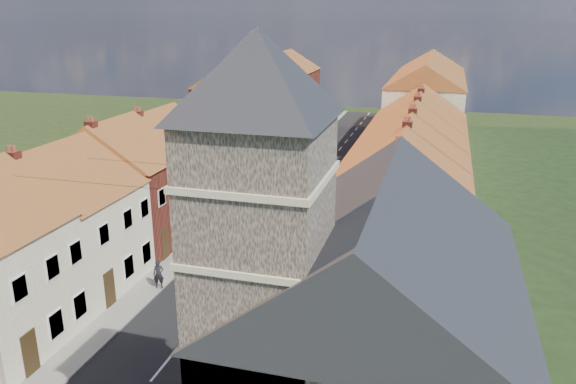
{
  "coord_description": "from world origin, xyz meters",
  "views": [
    {
      "loc": [
        11.47,
        -13.41,
        15.58
      ],
      "look_at": [
        1.44,
        22.23,
        3.5
      ],
      "focal_mm": 35.0,
      "sensor_mm": 36.0,
      "label": 1
    }
  ],
  "objects_px": {
    "pedestrian_right": "(266,315)",
    "car_distant_b": "(368,144)",
    "pedestrian_left": "(159,274)",
    "church": "(362,312)",
    "lamppost": "(205,195)",
    "car_mid": "(265,196)",
    "car_distant": "(322,134)",
    "car_far": "(308,160)"
  },
  "relations": [
    {
      "from": "church",
      "to": "car_mid",
      "type": "relative_size",
      "value": 3.67
    },
    {
      "from": "car_distant",
      "to": "car_distant_b",
      "type": "relative_size",
      "value": 1.03
    },
    {
      "from": "pedestrian_left",
      "to": "car_distant_b",
      "type": "relative_size",
      "value": 0.39
    },
    {
      "from": "pedestrian_right",
      "to": "church",
      "type": "bearing_deg",
      "value": 137.2
    },
    {
      "from": "car_mid",
      "to": "pedestrian_left",
      "type": "height_order",
      "value": "pedestrian_left"
    },
    {
      "from": "church",
      "to": "car_distant_b",
      "type": "xyz_separation_m",
      "value": [
        -6.19,
        47.25,
        -5.26
      ]
    },
    {
      "from": "car_distant",
      "to": "pedestrian_left",
      "type": "relative_size",
      "value": 2.63
    },
    {
      "from": "car_mid",
      "to": "car_distant_b",
      "type": "relative_size",
      "value": 0.94
    },
    {
      "from": "church",
      "to": "pedestrian_left",
      "type": "height_order",
      "value": "church"
    },
    {
      "from": "car_mid",
      "to": "car_distant_b",
      "type": "xyz_separation_m",
      "value": [
        5.62,
        21.68,
        -0.07
      ]
    },
    {
      "from": "car_distant",
      "to": "pedestrian_left",
      "type": "height_order",
      "value": "pedestrian_left"
    },
    {
      "from": "church",
      "to": "car_distant",
      "type": "bearing_deg",
      "value": 103.76
    },
    {
      "from": "pedestrian_right",
      "to": "car_distant_b",
      "type": "height_order",
      "value": "pedestrian_right"
    },
    {
      "from": "pedestrian_right",
      "to": "lamppost",
      "type": "bearing_deg",
      "value": -45.07
    },
    {
      "from": "pedestrian_right",
      "to": "car_distant",
      "type": "bearing_deg",
      "value": -73.6
    },
    {
      "from": "church",
      "to": "lamppost",
      "type": "distance_m",
      "value": 21.38
    },
    {
      "from": "pedestrian_right",
      "to": "car_distant_b",
      "type": "xyz_separation_m",
      "value": [
        -0.53,
        40.42,
        -0.42
      ]
    },
    {
      "from": "car_far",
      "to": "pedestrian_left",
      "type": "height_order",
      "value": "pedestrian_left"
    },
    {
      "from": "car_far",
      "to": "car_distant_b",
      "type": "relative_size",
      "value": 1.08
    },
    {
      "from": "church",
      "to": "car_mid",
      "type": "xyz_separation_m",
      "value": [
        -11.81,
        25.57,
        -5.19
      ]
    },
    {
      "from": "lamppost",
      "to": "car_far",
      "type": "relative_size",
      "value": 1.26
    },
    {
      "from": "lamppost",
      "to": "church",
      "type": "bearing_deg",
      "value": -51.7
    },
    {
      "from": "car_distant",
      "to": "pedestrian_right",
      "type": "height_order",
      "value": "pedestrian_right"
    },
    {
      "from": "lamppost",
      "to": "car_mid",
      "type": "height_order",
      "value": "lamppost"
    },
    {
      "from": "lamppost",
      "to": "pedestrian_right",
      "type": "relative_size",
      "value": 3.3
    },
    {
      "from": "car_distant",
      "to": "pedestrian_left",
      "type": "distance_m",
      "value": 41.79
    },
    {
      "from": "church",
      "to": "lamppost",
      "type": "xyz_separation_m",
      "value": [
        -13.17,
        16.68,
        -2.34
      ]
    },
    {
      "from": "pedestrian_left",
      "to": "car_distant_b",
      "type": "xyz_separation_m",
      "value": [
        6.87,
        37.75,
        -0.37
      ]
    },
    {
      "from": "church",
      "to": "car_far",
      "type": "relative_size",
      "value": 3.18
    },
    {
      "from": "church",
      "to": "lamppost",
      "type": "relative_size",
      "value": 2.53
    },
    {
      "from": "pedestrian_left",
      "to": "pedestrian_right",
      "type": "xyz_separation_m",
      "value": [
        7.4,
        -2.67,
        0.05
      ]
    },
    {
      "from": "church",
      "to": "car_mid",
      "type": "bearing_deg",
      "value": 114.78
    },
    {
      "from": "car_mid",
      "to": "car_far",
      "type": "distance_m",
      "value": 12.63
    },
    {
      "from": "pedestrian_left",
      "to": "pedestrian_right",
      "type": "distance_m",
      "value": 7.87
    },
    {
      "from": "pedestrian_left",
      "to": "pedestrian_right",
      "type": "relative_size",
      "value": 0.95
    },
    {
      "from": "church",
      "to": "car_distant",
      "type": "xyz_separation_m",
      "value": [
        -12.56,
        51.28,
        -5.25
      ]
    },
    {
      "from": "car_mid",
      "to": "car_distant",
      "type": "bearing_deg",
      "value": 98.95
    },
    {
      "from": "car_distant_b",
      "to": "car_mid",
      "type": "bearing_deg",
      "value": 61.95
    },
    {
      "from": "church",
      "to": "lamppost",
      "type": "height_order",
      "value": "church"
    },
    {
      "from": "car_distant",
      "to": "pedestrian_left",
      "type": "xyz_separation_m",
      "value": [
        -0.5,
        -41.78,
        0.35
      ]
    },
    {
      "from": "church",
      "to": "pedestrian_right",
      "type": "relative_size",
      "value": 8.37
    },
    {
      "from": "church",
      "to": "pedestrian_right",
      "type": "xyz_separation_m",
      "value": [
        -5.66,
        6.83,
        -4.85
      ]
    }
  ]
}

